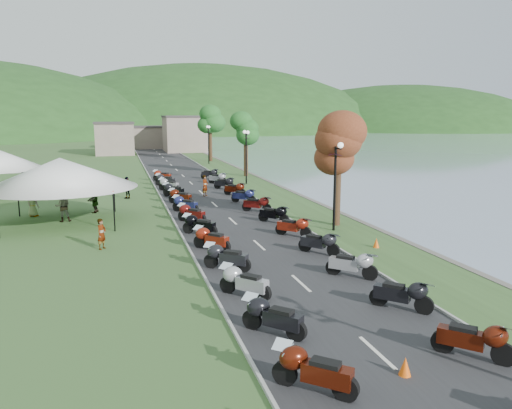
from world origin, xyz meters
TOP-DOWN VIEW (x-y plane):
  - road at (0.00, 40.00)m, footprint 7.00×120.00m
  - hills_backdrop at (0.00, 200.00)m, footprint 360.00×120.00m
  - far_building at (-2.00, 85.00)m, footprint 18.00×16.00m
  - moto_row_left at (-2.48, 20.62)m, footprint 2.60×45.07m
  - moto_row_right at (2.30, 20.85)m, footprint 2.60×45.22m
  - vendor_tent_main at (-10.04, 24.20)m, footprint 5.99×5.99m
  - tree_lakeside at (5.73, 19.26)m, footprint 2.68×2.68m
  - pedestrian_a at (-7.65, 17.43)m, footprint 0.65×0.69m
  - pedestrian_b at (-10.11, 24.75)m, footprint 0.97×0.59m
  - traffic_cone_near at (0.07, 2.69)m, footprint 0.33×0.33m

SIDE VIEW (x-z plane):
  - hills_backdrop at x=0.00m, z-range -38.00..38.00m
  - pedestrian_a at x=-7.65m, z-range -0.76..0.76m
  - pedestrian_b at x=-10.11m, z-range -0.95..0.95m
  - road at x=0.00m, z-range 0.00..0.02m
  - traffic_cone_near at x=0.07m, z-range 0.00..0.51m
  - moto_row_left at x=-2.48m, z-range 0.00..1.10m
  - moto_row_right at x=2.30m, z-range 0.00..1.10m
  - vendor_tent_main at x=-10.04m, z-range 0.00..4.00m
  - far_building at x=-2.00m, z-range 0.00..5.00m
  - tree_lakeside at x=5.73m, z-range 0.00..7.45m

